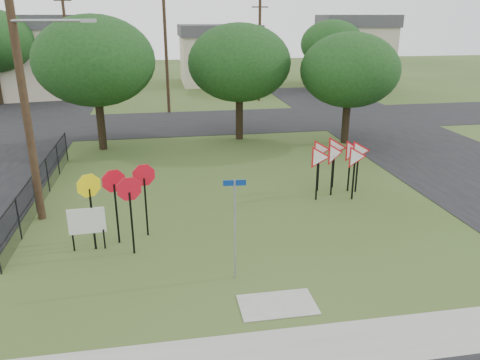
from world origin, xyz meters
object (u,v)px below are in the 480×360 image
(stop_sign_cluster, at_px, (120,191))
(street_name_sign, at_px, (235,223))
(info_board, at_px, (87,222))
(yield_sign_cluster, at_px, (339,155))

(stop_sign_cluster, bearing_deg, street_name_sign, -39.33)
(street_name_sign, height_order, info_board, street_name_sign)
(yield_sign_cluster, distance_m, info_board, 10.30)
(stop_sign_cluster, height_order, info_board, stop_sign_cluster)
(street_name_sign, distance_m, stop_sign_cluster, 4.22)
(street_name_sign, relative_size, info_board, 2.08)
(stop_sign_cluster, distance_m, yield_sign_cluster, 9.19)
(stop_sign_cluster, relative_size, info_board, 1.79)
(street_name_sign, bearing_deg, stop_sign_cluster, 140.67)
(stop_sign_cluster, xyz_separation_m, yield_sign_cluster, (8.59, 3.26, -0.18))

